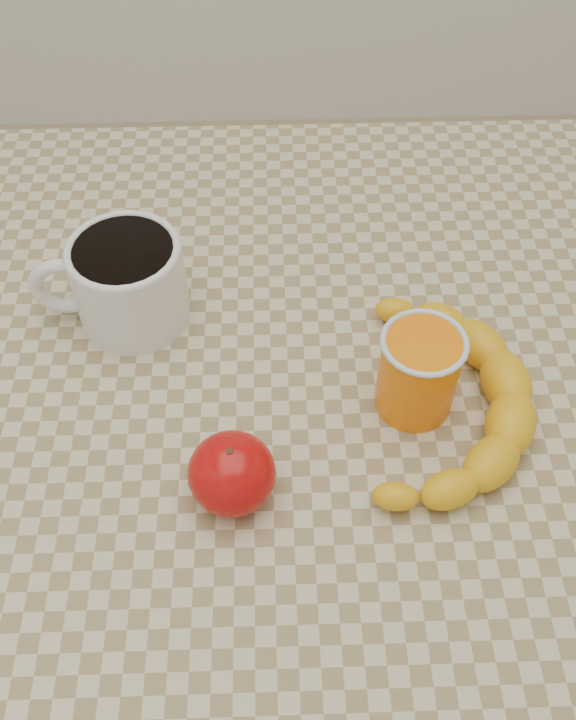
{
  "coord_description": "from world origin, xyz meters",
  "views": [
    {
      "loc": [
        -0.01,
        -0.47,
        1.36
      ],
      "look_at": [
        0.0,
        0.0,
        0.77
      ],
      "focal_mm": 40.0,
      "sensor_mm": 36.0,
      "label": 1
    }
  ],
  "objects_px": {
    "coffee_mug": "(126,280)",
    "apple": "(232,473)",
    "table": "(288,423)",
    "banana": "(443,401)",
    "orange_juice_glass": "(419,371)"
  },
  "relations": [
    {
      "from": "orange_juice_glass",
      "to": "apple",
      "type": "xyz_separation_m",
      "value": [
        -0.17,
        -0.09,
        -0.01
      ]
    },
    {
      "from": "orange_juice_glass",
      "to": "banana",
      "type": "xyz_separation_m",
      "value": [
        0.02,
        -0.02,
        -0.02
      ]
    },
    {
      "from": "coffee_mug",
      "to": "banana",
      "type": "height_order",
      "value": "coffee_mug"
    },
    {
      "from": "coffee_mug",
      "to": "apple",
      "type": "bearing_deg",
      "value": -63.36
    },
    {
      "from": "table",
      "to": "orange_juice_glass",
      "type": "height_order",
      "value": "orange_juice_glass"
    },
    {
      "from": "table",
      "to": "apple",
      "type": "distance_m",
      "value": 0.18
    },
    {
      "from": "orange_juice_glass",
      "to": "coffee_mug",
      "type": "bearing_deg",
      "value": 156.59
    },
    {
      "from": "table",
      "to": "banana",
      "type": "height_order",
      "value": "banana"
    },
    {
      "from": "coffee_mug",
      "to": "orange_juice_glass",
      "type": "bearing_deg",
      "value": -23.41
    },
    {
      "from": "orange_juice_glass",
      "to": "table",
      "type": "bearing_deg",
      "value": 162.06
    },
    {
      "from": "table",
      "to": "apple",
      "type": "bearing_deg",
      "value": -111.15
    },
    {
      "from": "coffee_mug",
      "to": "apple",
      "type": "distance_m",
      "value": 0.23
    },
    {
      "from": "banana",
      "to": "apple",
      "type": "bearing_deg",
      "value": -141.64
    },
    {
      "from": "coffee_mug",
      "to": "orange_juice_glass",
      "type": "height_order",
      "value": "coffee_mug"
    },
    {
      "from": "orange_juice_glass",
      "to": "apple",
      "type": "height_order",
      "value": "orange_juice_glass"
    }
  ]
}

